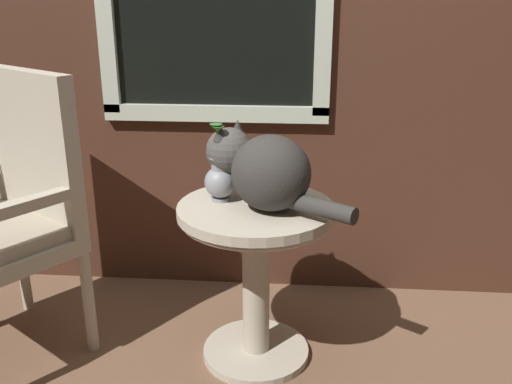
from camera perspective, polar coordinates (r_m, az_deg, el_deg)
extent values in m
plane|color=brown|center=(2.21, -4.32, -17.04)|extent=(6.00, 6.00, 0.00)
cube|color=beige|center=(2.44, -4.16, 8.01)|extent=(0.97, 0.03, 0.07)
cube|color=beige|center=(2.50, -15.19, 17.57)|extent=(0.07, 0.03, 0.86)
cube|color=beige|center=(2.37, 7.01, 18.00)|extent=(0.07, 0.03, 0.86)
cube|color=black|center=(2.41, -4.37, 18.10)|extent=(0.88, 0.01, 0.84)
cylinder|color=#B2A893|center=(2.24, 0.00, -15.88)|extent=(0.40, 0.40, 0.03)
cylinder|color=#B2A893|center=(2.08, 0.00, -9.37)|extent=(0.10, 0.10, 0.55)
cylinder|color=#B2A893|center=(1.96, 0.00, -1.86)|extent=(0.56, 0.56, 0.03)
torus|color=#B2A893|center=(1.97, 0.00, -2.61)|extent=(0.54, 0.54, 0.02)
cylinder|color=#B2A893|center=(2.63, -22.72, -6.89)|extent=(0.04, 0.04, 0.42)
cylinder|color=#B2A893|center=(2.26, -16.68, -10.66)|extent=(0.04, 0.04, 0.42)
cube|color=#B2A893|center=(2.24, -21.76, 4.09)|extent=(0.47, 0.35, 0.58)
cube|color=#B2A893|center=(1.97, -23.29, -1.49)|extent=(0.30, 0.40, 0.04)
ellipsoid|color=#33302D|center=(1.88, 1.54, 1.96)|extent=(0.37, 0.37, 0.26)
sphere|color=#494643|center=(1.98, -2.73, 4.21)|extent=(0.17, 0.17, 0.17)
cone|color=#33302D|center=(1.99, -1.89, 6.56)|extent=(0.05, 0.05, 0.06)
cone|color=#33302D|center=(1.93, -3.66, 6.07)|extent=(0.05, 0.05, 0.06)
cylinder|color=#33302D|center=(1.80, 6.57, -1.60)|extent=(0.24, 0.19, 0.06)
cylinder|color=gray|center=(2.01, -3.63, -0.67)|extent=(0.07, 0.07, 0.01)
ellipsoid|color=gray|center=(1.99, -3.66, 1.02)|extent=(0.11, 0.11, 0.11)
cylinder|color=gray|center=(1.97, -3.71, 2.88)|extent=(0.06, 0.06, 0.05)
torus|color=gray|center=(1.96, -3.72, 3.58)|extent=(0.08, 0.08, 0.01)
cylinder|color=#387533|center=(1.94, -3.91, 5.10)|extent=(0.01, 0.03, 0.11)
cone|color=#387533|center=(1.91, -4.11, 6.66)|extent=(0.04, 0.04, 0.02)
cylinder|color=#387533|center=(1.93, -3.82, 4.99)|extent=(0.01, 0.03, 0.11)
cone|color=#387533|center=(1.91, -3.91, 6.44)|extent=(0.04, 0.04, 0.02)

